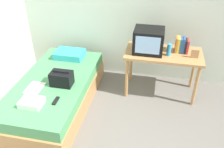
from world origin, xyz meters
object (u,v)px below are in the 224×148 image
object	(u,v)px
handbag	(62,79)
folded_towel	(32,102)
remote_dark	(56,101)
tv	(149,41)
desk	(163,58)
magazine	(35,88)
book_row	(182,45)
water_bottle	(169,50)
picture_frame	(195,54)
bed	(56,93)
pillow	(70,54)

from	to	relation	value
handbag	folded_towel	xyz separation A→B (m)	(-0.21, -0.50, -0.06)
remote_dark	folded_towel	distance (m)	0.30
tv	handbag	size ratio (longest dim) A/B	1.47
handbag	desk	bearing A→B (deg)	29.19
magazine	book_row	bearing A→B (deg)	27.06
magazine	remote_dark	world-z (taller)	remote_dark
remote_dark	water_bottle	bearing A→B (deg)	37.60
tv	picture_frame	distance (m)	0.69
magazine	folded_towel	distance (m)	0.37
bed	water_bottle	size ratio (longest dim) A/B	10.91
folded_towel	tv	bearing A→B (deg)	43.23
magazine	handbag	bearing A→B (deg)	25.35
magazine	remote_dark	bearing A→B (deg)	-27.67
water_bottle	remote_dark	bearing A→B (deg)	-142.40
handbag	remote_dark	distance (m)	0.39
folded_towel	handbag	bearing A→B (deg)	67.71
tv	desk	bearing A→B (deg)	3.88
picture_frame	water_bottle	bearing A→B (deg)	179.72
bed	picture_frame	size ratio (longest dim) A/B	15.30
remote_dark	handbag	bearing A→B (deg)	99.24
pillow	picture_frame	bearing A→B (deg)	-3.31
pillow	folded_towel	distance (m)	1.29
magazine	pillow	bearing A→B (deg)	80.57
water_bottle	book_row	bearing A→B (deg)	40.36
handbag	folded_towel	world-z (taller)	handbag
bed	remote_dark	world-z (taller)	remote_dark
desk	magazine	distance (m)	1.95
tv	folded_towel	bearing A→B (deg)	-136.77
tv	picture_frame	world-z (taller)	tv
picture_frame	handbag	distance (m)	1.94
remote_dark	desk	bearing A→B (deg)	41.10
handbag	remote_dark	xyz separation A→B (m)	(0.06, -0.37, -0.09)
picture_frame	pillow	distance (m)	2.01
magazine	picture_frame	bearing A→B (deg)	21.43
book_row	folded_towel	bearing A→B (deg)	-143.69
handbag	pillow	bearing A→B (deg)	103.07
tv	folded_towel	distance (m)	1.86
desk	remote_dark	bearing A→B (deg)	-138.90
pillow	remote_dark	bearing A→B (deg)	-78.15
pillow	folded_towel	world-z (taller)	pillow
bed	desk	xyz separation A→B (m)	(1.53, 0.67, 0.41)
tv	handbag	bearing A→B (deg)	-146.36
picture_frame	magazine	bearing A→B (deg)	-158.57
tv	magazine	distance (m)	1.78
picture_frame	folded_towel	bearing A→B (deg)	-149.55
desk	remote_dark	world-z (taller)	desk
tv	pillow	size ratio (longest dim) A/B	0.92
tv	book_row	size ratio (longest dim) A/B	1.88
tv	folded_towel	world-z (taller)	tv
book_row	bed	bearing A→B (deg)	-157.18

